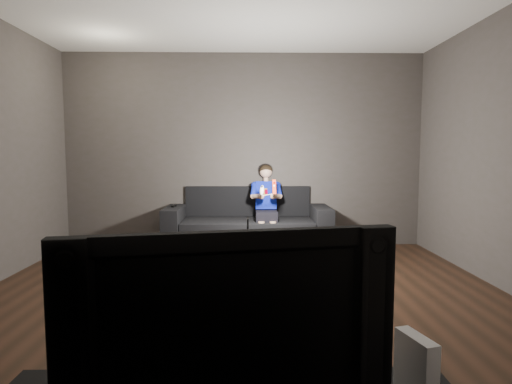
{
  "coord_description": "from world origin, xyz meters",
  "views": [
    {
      "loc": [
        0.05,
        -3.55,
        1.32
      ],
      "look_at": [
        0.15,
        1.55,
        0.85
      ],
      "focal_mm": 30.0,
      "sensor_mm": 36.0,
      "label": 1
    }
  ],
  "objects": [
    {
      "name": "floor",
      "position": [
        0.0,
        0.0,
        0.0
      ],
      "size": [
        5.0,
        5.0,
        0.0
      ],
      "primitive_type": "plane",
      "color": "black",
      "rests_on": "ground"
    },
    {
      "name": "back_wall",
      "position": [
        0.0,
        2.5,
        1.35
      ],
      "size": [
        5.0,
        0.04,
        2.7
      ],
      "primitive_type": "cube",
      "color": "#403D38",
      "rests_on": "ground"
    },
    {
      "name": "front_wall",
      "position": [
        0.0,
        -2.5,
        1.35
      ],
      "size": [
        5.0,
        0.04,
        2.7
      ],
      "primitive_type": "cube",
      "color": "#403D38",
      "rests_on": "ground"
    },
    {
      "name": "sofa",
      "position": [
        0.05,
        2.23,
        0.28
      ],
      "size": [
        2.19,
        0.95,
        0.85
      ],
      "color": "black",
      "rests_on": "floor"
    },
    {
      "name": "child",
      "position": [
        0.3,
        2.16,
        0.7
      ],
      "size": [
        0.42,
        0.52,
        1.04
      ],
      "color": "black",
      "rests_on": "sofa"
    },
    {
      "name": "wii_remote_red",
      "position": [
        0.38,
        1.76,
        0.89
      ],
      "size": [
        0.05,
        0.07,
        0.18
      ],
      "color": "red",
      "rests_on": "child"
    },
    {
      "name": "nunchuk_white",
      "position": [
        0.23,
        1.77,
        0.85
      ],
      "size": [
        0.07,
        0.09,
        0.14
      ],
      "color": "white",
      "rests_on": "child"
    },
    {
      "name": "wii_remote_black",
      "position": [
        -0.94,
        2.15,
        0.61
      ],
      "size": [
        0.05,
        0.15,
        0.03
      ],
      "color": "black",
      "rests_on": "sofa"
    },
    {
      "name": "coffee_table",
      "position": [
        -0.04,
        0.81,
        0.33
      ],
      "size": [
        1.14,
        0.8,
        0.38
      ],
      "color": "black",
      "rests_on": "floor"
    },
    {
      "name": "tv",
      "position": [
        -0.01,
        -2.27,
        0.82
      ],
      "size": [
        0.98,
        0.3,
        0.56
      ],
      "primitive_type": "imported",
      "rotation": [
        0.0,
        0.0,
        0.18
      ],
      "color": "black",
      "rests_on": "media_console"
    },
    {
      "name": "wii_console",
      "position": [
        0.58,
        -2.27,
        0.64
      ],
      "size": [
        0.09,
        0.17,
        0.21
      ],
      "primitive_type": "cube",
      "rotation": [
        0.0,
        0.0,
        0.27
      ],
      "color": "white",
      "rests_on": "media_console"
    }
  ]
}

